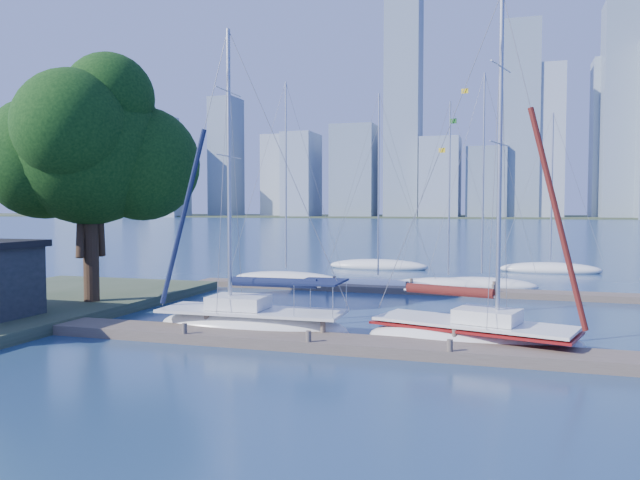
% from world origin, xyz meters
% --- Properties ---
extents(ground, '(700.00, 700.00, 0.00)m').
position_xyz_m(ground, '(0.00, 0.00, 0.00)').
color(ground, '#17324B').
rests_on(ground, ground).
extents(near_dock, '(26.00, 2.00, 0.40)m').
position_xyz_m(near_dock, '(0.00, 0.00, 0.20)').
color(near_dock, brown).
rests_on(near_dock, ground).
extents(far_dock, '(30.00, 1.80, 0.36)m').
position_xyz_m(far_dock, '(2.00, 16.00, 0.18)').
color(far_dock, brown).
rests_on(far_dock, ground).
extents(shore, '(12.00, 22.00, 0.50)m').
position_xyz_m(shore, '(-17.00, 3.00, 0.25)').
color(shore, '#38472D').
rests_on(shore, ground).
extents(far_shore, '(800.00, 100.00, 1.50)m').
position_xyz_m(far_shore, '(0.00, 320.00, 0.00)').
color(far_shore, '#38472D').
rests_on(far_shore, ground).
extents(tree, '(10.09, 9.17, 12.70)m').
position_xyz_m(tree, '(-13.27, 4.55, 8.38)').
color(tree, '#332416').
rests_on(tree, ground).
extents(sailboat_navy, '(8.40, 2.86, 13.15)m').
position_xyz_m(sailboat_navy, '(-3.37, 1.80, 1.02)').
color(sailboat_navy, white).
rests_on(sailboat_navy, ground).
extents(sailboat_maroon, '(8.35, 4.65, 13.51)m').
position_xyz_m(sailboat_maroon, '(5.60, 1.94, 1.10)').
color(sailboat_maroon, white).
rests_on(sailboat_maroon, ground).
extents(bg_boat_0, '(8.03, 4.78, 14.27)m').
position_xyz_m(bg_boat_0, '(-8.16, 19.05, 0.27)').
color(bg_boat_0, white).
rests_on(bg_boat_0, ground).
extents(bg_boat_1, '(7.84, 3.33, 10.71)m').
position_xyz_m(bg_boat_1, '(-1.19, 17.15, 0.22)').
color(bg_boat_1, white).
rests_on(bg_boat_1, ground).
extents(bg_boat_2, '(7.31, 3.63, 12.37)m').
position_xyz_m(bg_boat_2, '(3.07, 19.12, 0.23)').
color(bg_boat_2, white).
rests_on(bg_boat_2, ground).
extents(bg_boat_3, '(7.30, 3.96, 14.14)m').
position_xyz_m(bg_boat_3, '(5.17, 19.45, 0.27)').
color(bg_boat_3, white).
rests_on(bg_boat_3, ground).
extents(bg_boat_6, '(8.70, 3.26, 15.21)m').
position_xyz_m(bg_boat_6, '(-3.87, 30.15, 0.29)').
color(bg_boat_6, white).
rests_on(bg_boat_6, ground).
extents(bg_boat_7, '(7.98, 2.94, 13.12)m').
position_xyz_m(bg_boat_7, '(10.01, 31.29, 0.28)').
color(bg_boat_7, white).
rests_on(bg_boat_7, ground).
extents(skyline, '(504.09, 51.31, 124.76)m').
position_xyz_m(skyline, '(22.47, 290.31, 35.05)').
color(skyline, gray).
rests_on(skyline, ground).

